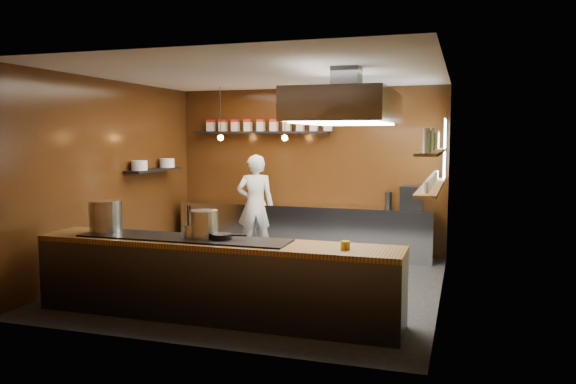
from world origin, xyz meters
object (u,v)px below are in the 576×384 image
at_px(extractor_hood, 346,107).
at_px(espresso_machine, 412,197).
at_px(stockpot_large, 105,216).
at_px(chef, 255,205).
at_px(stockpot_small, 204,224).

relative_size(extractor_hood, espresso_machine, 5.26).
height_order(extractor_hood, stockpot_large, extractor_hood).
bearing_deg(chef, stockpot_small, 80.07).
bearing_deg(espresso_machine, chef, -173.09).
bearing_deg(chef, stockpot_large, 57.69).
distance_m(stockpot_small, chef, 3.45).
xyz_separation_m(stockpot_small, chef, (-0.64, 3.39, -0.20)).
distance_m(espresso_machine, chef, 2.74).
bearing_deg(chef, espresso_machine, 167.80).
bearing_deg(extractor_hood, stockpot_large, -157.53).
bearing_deg(stockpot_large, espresso_machine, 48.06).
distance_m(stockpot_large, stockpot_small, 1.34).
xyz_separation_m(espresso_machine, chef, (-2.71, -0.40, -0.19)).
distance_m(stockpot_large, chef, 3.48).
relative_size(stockpot_large, stockpot_small, 1.17).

